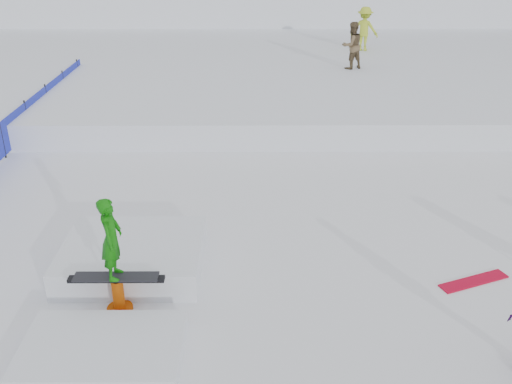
{
  "coord_description": "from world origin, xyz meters",
  "views": [
    {
      "loc": [
        0.44,
        -8.29,
        5.99
      ],
      "look_at": [
        0.5,
        2.0,
        1.1
      ],
      "focal_mm": 40.0,
      "sensor_mm": 36.0,
      "label": 1
    }
  ],
  "objects_px": {
    "safety_fence": "(2,139)",
    "walker_olive": "(352,45)",
    "walker_ygreen": "(364,29)",
    "jib_rail_feature": "(125,276)"
  },
  "relations": [
    {
      "from": "safety_fence",
      "to": "walker_olive",
      "type": "height_order",
      "value": "walker_olive"
    },
    {
      "from": "walker_ygreen",
      "to": "jib_rail_feature",
      "type": "xyz_separation_m",
      "value": [
        -7.18,
        -17.12,
        -1.43
      ]
    },
    {
      "from": "safety_fence",
      "to": "jib_rail_feature",
      "type": "relative_size",
      "value": 3.64
    },
    {
      "from": "walker_ygreen",
      "to": "safety_fence",
      "type": "bearing_deg",
      "value": 65.72
    },
    {
      "from": "safety_fence",
      "to": "walker_olive",
      "type": "relative_size",
      "value": 9.01
    },
    {
      "from": "safety_fence",
      "to": "walker_olive",
      "type": "xyz_separation_m",
      "value": [
        10.75,
        7.28,
        1.14
      ]
    },
    {
      "from": "safety_fence",
      "to": "jib_rail_feature",
      "type": "xyz_separation_m",
      "value": [
        4.67,
        -6.39,
        -0.25
      ]
    },
    {
      "from": "safety_fence",
      "to": "walker_ygreen",
      "type": "height_order",
      "value": "walker_ygreen"
    },
    {
      "from": "walker_ygreen",
      "to": "jib_rail_feature",
      "type": "bearing_deg",
      "value": 90.79
    },
    {
      "from": "safety_fence",
      "to": "jib_rail_feature",
      "type": "bearing_deg",
      "value": -53.85
    }
  ]
}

